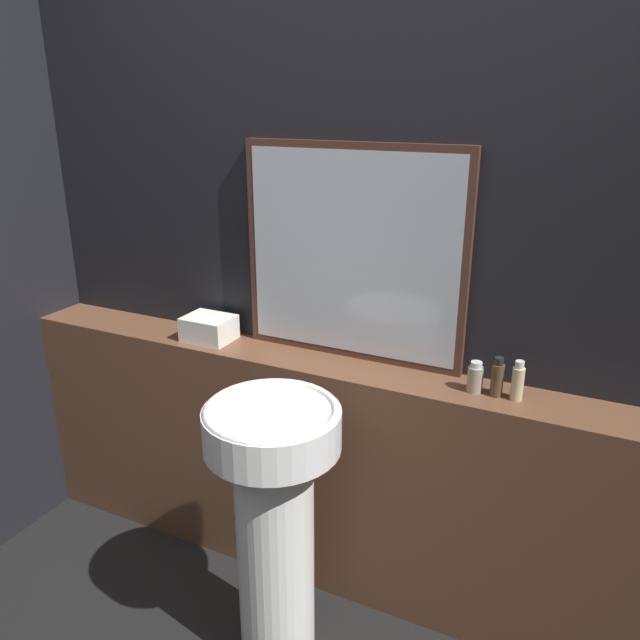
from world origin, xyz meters
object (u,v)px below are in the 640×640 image
object	(u,v)px
pedestal_sink	(275,515)
conditioner_bottle	(497,378)
lotion_bottle	(518,382)
towel_stack	(209,328)
mirror	(352,255)
shampoo_bottle	(475,378)

from	to	relation	value
pedestal_sink	conditioner_bottle	world-z (taller)	conditioner_bottle
conditioner_bottle	lotion_bottle	bearing A→B (deg)	0.00
conditioner_bottle	lotion_bottle	world-z (taller)	same
towel_stack	lotion_bottle	xyz separation A→B (m)	(1.14, 0.00, 0.01)
mirror	towel_stack	world-z (taller)	mirror
mirror	pedestal_sink	bearing A→B (deg)	-92.49
pedestal_sink	conditioner_bottle	xyz separation A→B (m)	(0.56, 0.43, 0.40)
towel_stack	pedestal_sink	bearing A→B (deg)	-39.44
mirror	lotion_bottle	size ratio (longest dim) A/B	6.26
shampoo_bottle	lotion_bottle	size ratio (longest dim) A/B	0.79
pedestal_sink	shampoo_bottle	xyz separation A→B (m)	(0.49, 0.43, 0.39)
pedestal_sink	conditioner_bottle	bearing A→B (deg)	37.83
pedestal_sink	shampoo_bottle	bearing A→B (deg)	41.45
towel_stack	shampoo_bottle	bearing A→B (deg)	0.00
towel_stack	shampoo_bottle	world-z (taller)	shampoo_bottle
pedestal_sink	mirror	bearing A→B (deg)	87.51
shampoo_bottle	conditioner_bottle	bearing A→B (deg)	0.00
conditioner_bottle	lotion_bottle	size ratio (longest dim) A/B	1.00
lotion_bottle	pedestal_sink	bearing A→B (deg)	-145.02
pedestal_sink	shampoo_bottle	world-z (taller)	shampoo_bottle
pedestal_sink	shampoo_bottle	distance (m)	0.76
lotion_bottle	towel_stack	bearing A→B (deg)	-180.00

